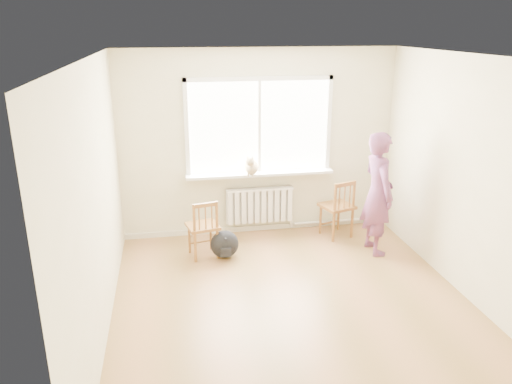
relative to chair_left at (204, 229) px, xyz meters
name	(u,v)px	position (x,y,z in m)	size (l,w,h in m)	color
floor	(295,307)	(0.89, -1.46, -0.41)	(4.50, 4.50, 0.00)	#A26E42
ceiling	(302,57)	(0.89, -1.46, 2.29)	(4.50, 4.50, 0.00)	white
back_wall	(259,144)	(0.89, 0.79, 0.94)	(4.00, 0.01, 2.70)	beige
window	(259,123)	(0.89, 0.77, 1.25)	(2.12, 0.05, 1.42)	white
windowsill	(260,174)	(0.89, 0.68, 0.52)	(2.15, 0.22, 0.04)	white
radiator	(260,205)	(0.89, 0.70, 0.03)	(1.00, 0.12, 0.55)	white
heating_pipe	(338,221)	(2.14, 0.73, -0.33)	(0.04, 0.04, 1.40)	silver
baseboard	(259,228)	(0.89, 0.78, -0.37)	(4.00, 0.03, 0.08)	beige
chair_left	(204,229)	(0.00, 0.00, 0.00)	(0.47, 0.46, 0.81)	olive
chair_right	(339,208)	(2.00, 0.33, 0.03)	(0.54, 0.52, 0.88)	olive
person	(378,193)	(2.33, -0.22, 0.43)	(0.61, 0.40, 1.68)	#BF3F6C
cat	(251,166)	(0.75, 0.59, 0.66)	(0.28, 0.45, 0.31)	#CCB08B
backpack	(225,244)	(0.27, -0.06, -0.22)	(0.38, 0.29, 0.38)	black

